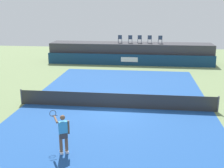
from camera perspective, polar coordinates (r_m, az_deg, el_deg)
name	(u,v)px	position (r m, az deg, el deg)	size (l,w,h in m)	color
ground_plane	(120,94)	(21.05, 1.64, -1.96)	(48.00, 48.00, 0.00)	#6B7F51
court_inner	(116,108)	(18.22, 0.76, -4.72)	(12.00, 22.00, 0.00)	#1C478C
sponsor_wall	(129,60)	(31.10, 3.46, 4.78)	(18.00, 0.22, 1.20)	navy
spectator_platform	(130,53)	(32.78, 3.67, 6.21)	(18.00, 2.80, 2.20)	#38383D
spectator_chair_far_left	(120,39)	(32.55, 1.60, 9.00)	(0.46, 0.46, 0.89)	#2D3D56
spectator_chair_left	(130,39)	(32.42, 3.63, 8.95)	(0.48, 0.48, 0.89)	#2D3D56
spectator_chair_center	(140,39)	(32.52, 5.49, 8.93)	(0.47, 0.47, 0.89)	#2D3D56
spectator_chair_right	(150,39)	(32.48, 7.48, 8.86)	(0.45, 0.45, 0.89)	#2D3D56
spectator_chair_far_right	(160,39)	(32.42, 9.53, 8.77)	(0.44, 0.44, 0.89)	#2D3D56
tennis_net	(116,101)	(18.06, 0.76, -3.31)	(12.40, 0.02, 0.95)	#2D2D2D
net_post_near	(21,97)	(19.68, -17.51, -2.39)	(0.10, 0.10, 1.00)	#4C4C51
net_post_far	(218,104)	(18.49, 20.28, -3.77)	(0.10, 0.10, 1.00)	#4C4C51
tennis_player	(63,133)	(12.70, -9.69, -9.46)	(1.07, 1.03, 1.77)	white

